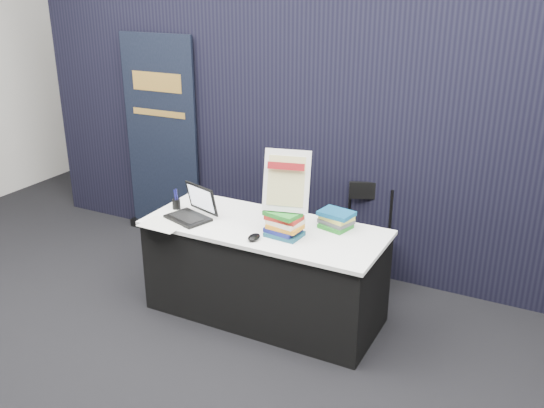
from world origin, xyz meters
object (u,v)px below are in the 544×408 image
Objects in this scene: info_sign at (286,182)px; stacking_chair at (363,230)px; pullup_banner at (162,149)px; laptop at (191,210)px; book_stack_tall at (284,224)px; display_table at (265,271)px; book_stack_short at (337,220)px.

info_sign is 1.17m from stacking_chair.
pullup_banner is (-1.85, 1.00, -0.27)m from info_sign.
laptop is 0.78m from book_stack_tall.
display_table is 0.80m from info_sign.
display_table is 0.91× the size of pullup_banner.
pullup_banner is (-1.07, 1.06, 0.07)m from laptop.
info_sign is 0.52× the size of stacking_chair.
display_table is 4.77× the size of laptop.
laptop is 1.11m from book_stack_short.
info_sign reaches higher than book_stack_short.
pullup_banner is (-1.85, 1.04, 0.03)m from book_stack_tall.
book_stack_short is at bearing 35.26° from laptop.
info_sign is at bearing -129.83° from stacking_chair.
info_sign is 2.12m from pullup_banner.
pullup_banner reaches higher than info_sign.
display_table is 0.99m from stacking_chair.
book_stack_short is at bearing 30.61° from info_sign.
info_sign is 0.23× the size of pullup_banner.
book_stack_short is at bearing 24.06° from display_table.
book_stack_short is 0.58× the size of info_sign.
info_sign is at bearing 22.09° from laptop.
laptop is 1.46× the size of book_stack_short.
book_stack_short is (1.06, 0.33, 0.00)m from laptop.
info_sign reaches higher than stacking_chair.
display_table is 0.69m from book_stack_short.
pullup_banner reaches higher than laptop.
stacking_chair is at bearing 60.99° from display_table.
book_stack_short reaches higher than stacking_chair.
info_sign is (-0.28, -0.27, 0.34)m from book_stack_short.
laptop is at bearing -46.74° from pullup_banner.
pullup_banner reaches higher than book_stack_tall.
stacking_chair is (-0.01, 0.65, -0.34)m from book_stack_short.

